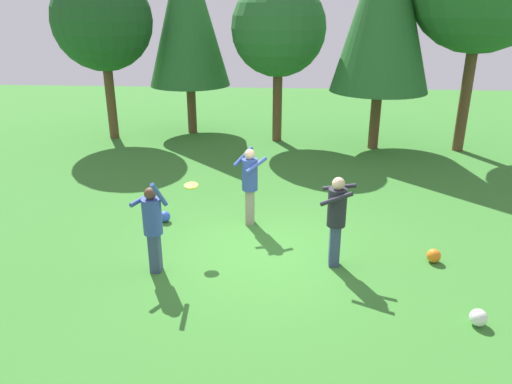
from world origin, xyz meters
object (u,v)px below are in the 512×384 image
(person_catcher, at_px, (250,180))
(tree_left, at_px, (187,11))
(tree_center, at_px, (278,29))
(ball_white, at_px, (478,318))
(ball_orange, at_px, (434,256))
(person_thrower, at_px, (153,223))
(ball_blue, at_px, (165,217))
(tree_right, at_px, (386,0))
(frisbee, at_px, (191,186))
(tree_far_left, at_px, (102,21))
(person_bystander, at_px, (337,214))

(person_catcher, relative_size, tree_left, 0.25)
(tree_center, bearing_deg, ball_white, -72.22)
(ball_orange, xyz_separation_m, ball_white, (0.15, -1.93, 0.00))
(person_catcher, relative_size, tree_center, 0.32)
(ball_white, distance_m, tree_left, 13.88)
(person_thrower, relative_size, ball_blue, 7.27)
(tree_left, distance_m, tree_right, 6.73)
(person_thrower, relative_size, ball_white, 6.77)
(frisbee, height_order, ball_white, frisbee)
(tree_far_left, height_order, tree_left, tree_left)
(ball_blue, bearing_deg, tree_far_left, 117.07)
(person_bystander, bearing_deg, person_thrower, 19.63)
(ball_blue, relative_size, tree_left, 0.04)
(ball_blue, height_order, tree_left, tree_left)
(person_thrower, bearing_deg, tree_center, 14.41)
(person_catcher, height_order, tree_right, tree_right)
(person_thrower, height_order, tree_center, tree_center)
(person_bystander, height_order, tree_center, tree_center)
(tree_left, relative_size, tree_center, 1.29)
(tree_center, bearing_deg, person_thrower, -101.62)
(ball_white, height_order, tree_right, tree_right)
(person_thrower, height_order, ball_blue, person_thrower)
(person_bystander, relative_size, tree_center, 0.32)
(person_catcher, distance_m, tree_center, 7.63)
(ball_white, bearing_deg, tree_right, 90.59)
(person_thrower, relative_size, tree_right, 0.24)
(person_thrower, relative_size, tree_center, 0.33)
(frisbee, xyz_separation_m, tree_left, (-1.82, 9.21, 3.04))
(tree_right, bearing_deg, tree_far_left, 175.50)
(ball_orange, height_order, tree_center, tree_center)
(tree_right, height_order, tree_center, tree_right)
(tree_right, bearing_deg, person_bystander, -103.51)
(person_bystander, height_order, tree_right, tree_right)
(tree_far_left, relative_size, tree_right, 0.76)
(person_thrower, distance_m, frisbee, 1.18)
(person_bystander, bearing_deg, tree_right, -91.88)
(frisbee, bearing_deg, person_bystander, -11.62)
(ball_blue, height_order, tree_center, tree_center)
(ball_blue, xyz_separation_m, tree_center, (2.28, 7.16, 3.66))
(tree_far_left, height_order, tree_center, tree_far_left)
(person_catcher, xyz_separation_m, ball_white, (3.75, -3.42, -0.89))
(person_catcher, relative_size, tree_right, 0.23)
(ball_orange, relative_size, tree_right, 0.04)
(frisbee, height_order, tree_far_left, tree_far_left)
(person_catcher, xyz_separation_m, tree_left, (-2.85, 8.05, 3.32))
(tree_right, xyz_separation_m, tree_center, (-3.27, 0.75, -0.89))
(person_catcher, height_order, person_bystander, person_bystander)
(ball_blue, height_order, ball_orange, ball_orange)
(person_bystander, relative_size, ball_white, 6.53)
(frisbee, relative_size, tree_far_left, 0.05)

